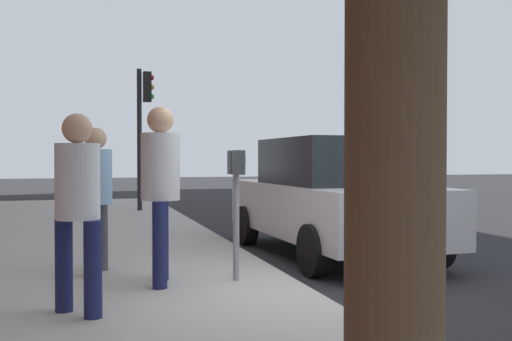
# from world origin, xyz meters

# --- Properties ---
(ground_plane) EXTENTS (80.00, 80.00, 0.00)m
(ground_plane) POSITION_xyz_m (0.00, 0.00, 0.00)
(ground_plane) COLOR #232326
(ground_plane) RESTS_ON ground
(parking_meter) EXTENTS (0.36, 0.12, 1.41)m
(parking_meter) POSITION_xyz_m (0.50, 0.64, 1.17)
(parking_meter) COLOR gray
(parking_meter) RESTS_ON sidewalk_slab
(pedestrian_at_meter) EXTENTS (0.55, 0.41, 1.86)m
(pedestrian_at_meter) POSITION_xyz_m (0.53, 1.45, 1.27)
(pedestrian_at_meter) COLOR #191E4C
(pedestrian_at_meter) RESTS_ON sidewalk_slab
(pedestrian_bystander) EXTENTS (0.43, 0.39, 1.70)m
(pedestrian_bystander) POSITION_xyz_m (-0.48, 2.27, 1.14)
(pedestrian_bystander) COLOR #191E4C
(pedestrian_bystander) RESTS_ON sidewalk_slab
(parking_officer) EXTENTS (0.49, 0.37, 1.68)m
(parking_officer) POSITION_xyz_m (1.35, 2.09, 1.12)
(parking_officer) COLOR #47474C
(parking_officer) RESTS_ON sidewalk_slab
(parked_sedan_near) EXTENTS (4.45, 2.07, 1.77)m
(parked_sedan_near) POSITION_xyz_m (2.51, -1.35, 0.89)
(parked_sedan_near) COLOR silver
(parked_sedan_near) RESTS_ON ground_plane
(traffic_signal) EXTENTS (0.24, 0.44, 3.60)m
(traffic_signal) POSITION_xyz_m (9.53, 0.77, 2.58)
(traffic_signal) COLOR black
(traffic_signal) RESTS_ON sidewalk_slab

